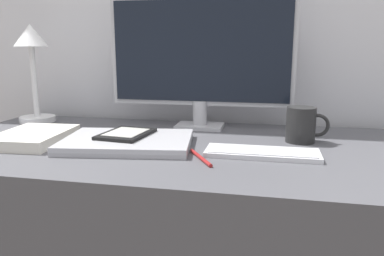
# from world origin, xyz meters

# --- Properties ---
(monitor) EXTENTS (0.60, 0.11, 0.43)m
(monitor) POSITION_xyz_m (-0.04, 0.41, 0.94)
(monitor) COLOR #B7B7BC
(monitor) RESTS_ON desk
(keyboard) EXTENTS (0.28, 0.10, 0.01)m
(keyboard) POSITION_xyz_m (0.18, 0.12, 0.71)
(keyboard) COLOR silver
(keyboard) RESTS_ON desk
(laptop) EXTENTS (0.37, 0.29, 0.02)m
(laptop) POSITION_xyz_m (-0.18, 0.14, 0.71)
(laptop) COLOR #A3A3A8
(laptop) RESTS_ON desk
(ereader) EXTENTS (0.14, 0.17, 0.01)m
(ereader) POSITION_xyz_m (-0.20, 0.16, 0.73)
(ereader) COLOR black
(ereader) RESTS_ON laptop
(desk_lamp) EXTENTS (0.12, 0.12, 0.34)m
(desk_lamp) POSITION_xyz_m (-0.63, 0.39, 0.93)
(desk_lamp) COLOR white
(desk_lamp) RESTS_ON desk
(notebook) EXTENTS (0.19, 0.25, 0.03)m
(notebook) POSITION_xyz_m (-0.46, 0.12, 0.72)
(notebook) COLOR silver
(notebook) RESTS_ON desk
(coffee_mug) EXTENTS (0.12, 0.08, 0.10)m
(coffee_mug) POSITION_xyz_m (0.28, 0.28, 0.75)
(coffee_mug) COLOR black
(coffee_mug) RESTS_ON desk
(pen) EXTENTS (0.08, 0.12, 0.01)m
(pen) POSITION_xyz_m (0.03, 0.05, 0.71)
(pen) COLOR maroon
(pen) RESTS_ON desk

